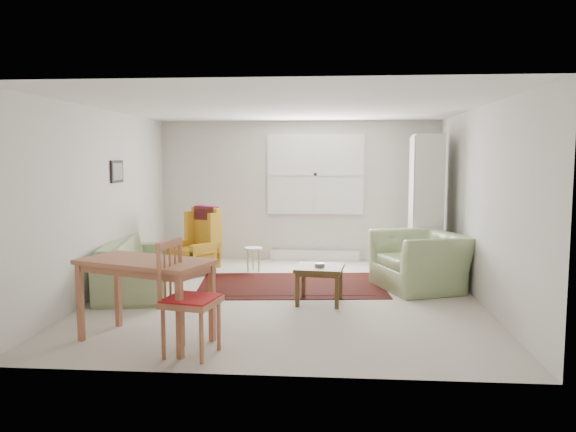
# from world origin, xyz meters

# --- Properties ---
(room) EXTENTS (5.04, 5.54, 2.51)m
(room) POSITION_xyz_m (0.02, 0.21, 1.26)
(room) COLOR #B8AC9D
(room) RESTS_ON ground
(rug) EXTENTS (2.79, 1.95, 0.03)m
(rug) POSITION_xyz_m (0.01, 0.64, 0.01)
(rug) COLOR black
(rug) RESTS_ON ground
(sofa) EXTENTS (1.35, 2.48, 0.95)m
(sofa) POSITION_xyz_m (-2.10, 0.36, 0.47)
(sofa) COLOR #8B9F6A
(sofa) RESTS_ON ground
(armchair) EXTENTS (1.44, 1.53, 0.95)m
(armchair) POSITION_xyz_m (1.86, 0.59, 0.48)
(armchair) COLOR #8B9F6A
(armchair) RESTS_ON ground
(wingback_chair) EXTENTS (0.88, 0.89, 1.07)m
(wingback_chair) POSITION_xyz_m (-1.58, 1.34, 0.54)
(wingback_chair) COLOR orange
(wingback_chair) RESTS_ON ground
(coffee_table) EXTENTS (0.65, 0.65, 0.48)m
(coffee_table) POSITION_xyz_m (0.45, -0.31, 0.24)
(coffee_table) COLOR #473016
(coffee_table) RESTS_ON ground
(stool) EXTENTS (0.38, 0.38, 0.39)m
(stool) POSITION_xyz_m (-0.67, 1.62, 0.20)
(stool) COLOR white
(stool) RESTS_ON ground
(cabinet) EXTENTS (0.51, 0.91, 2.21)m
(cabinet) POSITION_xyz_m (2.10, 1.73, 1.10)
(cabinet) COLOR silver
(cabinet) RESTS_ON ground
(desk) EXTENTS (1.47, 1.07, 0.84)m
(desk) POSITION_xyz_m (-1.26, -1.94, 0.42)
(desk) COLOR #AB6645
(desk) RESTS_ON ground
(desk_chair) EXTENTS (0.56, 0.56, 1.08)m
(desk_chair) POSITION_xyz_m (-0.70, -2.29, 0.54)
(desk_chair) COLOR #AB6645
(desk_chair) RESTS_ON ground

